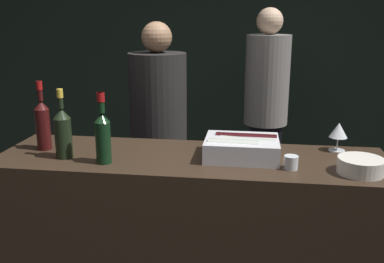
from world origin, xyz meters
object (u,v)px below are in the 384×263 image
Objects in this scene: candle_votive at (291,162)px; champagne_bottle at (63,131)px; bowl_white at (361,165)px; red_wine_bottle_tall at (43,123)px; wine_glass at (339,131)px; person_in_hoodie at (266,103)px; red_wine_bottle_burgundy at (103,134)px; person_blond_tee at (159,127)px; ice_bin_with_bottles at (242,147)px.

champagne_bottle is at bearing 179.17° from candle_votive.
red_wine_bottle_tall is (-1.53, 0.14, 0.10)m from bowl_white.
wine_glass is 0.08× the size of person_in_hoodie.
person_blond_tee is at bearing 88.74° from red_wine_bottle_burgundy.
person_in_hoodie is at bearing 52.74° from red_wine_bottle_tall.
wine_glass is at bearing 97.15° from bowl_white.
champagne_bottle reaches higher than ice_bin_with_bottles.
red_wine_bottle_tall is (-1.24, 0.13, 0.11)m from candle_votive.
red_wine_bottle_tall is (-0.16, 0.11, 0.01)m from champagne_bottle.
bowl_white is (0.52, -0.14, -0.02)m from ice_bin_with_bottles.
candle_votive is (-0.30, 0.01, -0.01)m from bowl_white.
person_blond_tee reaches higher than red_wine_bottle_tall.
wine_glass is (-0.04, 0.32, 0.07)m from bowl_white.
person_in_hoodie reaches higher than red_wine_bottle_burgundy.
candle_votive is 0.19× the size of red_wine_bottle_burgundy.
red_wine_bottle_tall reaches higher than red_wine_bottle_burgundy.
red_wine_bottle_tall is at bearing 174.11° from candle_votive.
red_wine_bottle_tall is at bearing 111.66° from person_in_hoodie.
bowl_white is 0.33m from wine_glass.
champagne_bottle is 1.01× the size of red_wine_bottle_burgundy.
ice_bin_with_bottles is at bearing 7.63° from champagne_bottle.
candle_votive is 1.08m from champagne_bottle.
person_blond_tee is at bearing 123.87° from ice_bin_with_bottles.
bowl_white is 1.38m from champagne_bottle.
person_blond_tee is (0.40, 0.92, -0.24)m from red_wine_bottle_tall.
person_in_hoodie is at bearing 84.01° from ice_bin_with_bottles.
ice_bin_with_bottles is 0.22× the size of person_blond_tee.
champagne_bottle reaches higher than red_wine_bottle_burgundy.
person_in_hoodie reaches higher than red_wine_bottle_tall.
champagne_bottle is 0.22m from red_wine_bottle_burgundy.
champagne_bottle is 0.19× the size of person_in_hoodie.
wine_glass is at bearing 50.21° from candle_votive.
person_blond_tee reaches higher than bowl_white.
person_in_hoodie is (1.17, 1.54, -0.18)m from red_wine_bottle_tall.
red_wine_bottle_tall reaches higher than ice_bin_with_bottles.
champagne_bottle is at bearing 178.80° from bowl_white.
wine_glass is 1.17m from red_wine_bottle_burgundy.
bowl_white is 1.54m from red_wine_bottle_tall.
ice_bin_with_bottles is 0.26m from candle_votive.
bowl_white reaches higher than candle_votive.
candle_votive is at bearing -129.79° from wine_glass.
ice_bin_with_bottles is 0.86m from champagne_bottle.
person_in_hoodie is (-0.32, 1.36, -0.14)m from wine_glass.
candle_votive is at bearing 151.06° from person_in_hoodie.
person_in_hoodie is at bearing 103.19° from wine_glass.
champagne_bottle is (-1.08, 0.02, 0.10)m from candle_votive.
person_in_hoodie is 1.00m from person_blond_tee.
champagne_bottle is 0.95× the size of red_wine_bottle_tall.
red_wine_bottle_burgundy is at bearing 56.49° from person_blond_tee.
person_blond_tee is at bearing 137.02° from bowl_white.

